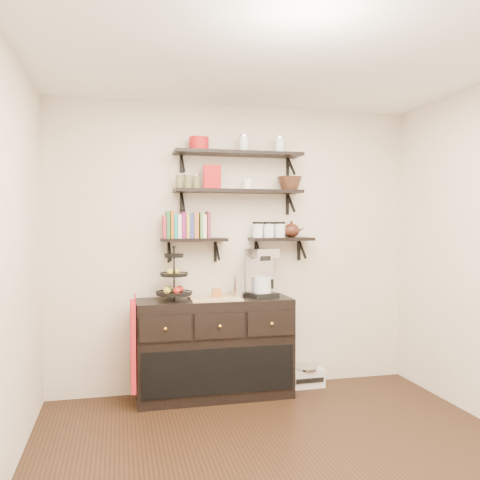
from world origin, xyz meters
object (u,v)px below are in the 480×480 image
object	(u,v)px
coffee_maker	(261,274)
radio	(307,377)
sideboard	(215,348)
fruit_stand	(174,282)

from	to	relation	value
coffee_maker	radio	distance (m)	1.12
sideboard	coffee_maker	bearing A→B (deg)	3.93
fruit_stand	coffee_maker	xyz separation A→B (m)	(0.81, 0.03, 0.05)
fruit_stand	radio	bearing A→B (deg)	2.93
sideboard	fruit_stand	distance (m)	0.71
sideboard	radio	bearing A→B (deg)	4.26
radio	coffee_maker	bearing A→B (deg)	-177.15
coffee_maker	radio	bearing A→B (deg)	-12.31
coffee_maker	radio	size ratio (longest dim) A/B	1.37
coffee_maker	fruit_stand	bearing A→B (deg)	165.05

